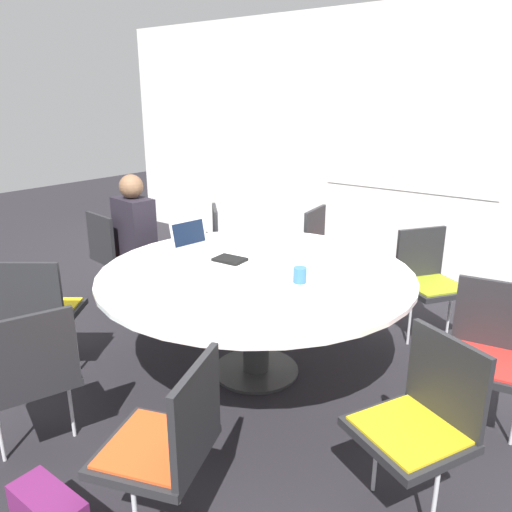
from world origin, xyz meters
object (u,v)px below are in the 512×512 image
Objects in this scene: chair_4 at (421,416)px; chair_0 at (115,250)px; chair_3 at (169,438)px; spiral_notebook at (230,259)px; person_0 at (136,233)px; chair_8 at (229,243)px; chair_5 at (489,348)px; chair_7 at (327,248)px; chair_6 at (428,276)px; laptop at (194,243)px; chair_1 at (40,306)px; chair_2 at (30,370)px; coffee_cup at (300,275)px.

chair_0 is at bearing 11.86° from chair_4.
chair_3 is 1.60m from spiral_notebook.
person_0 is at bearing 9.78° from chair_4.
chair_0 is at bearing -84.94° from chair_8.
chair_5 is (3.10, 0.11, 0.00)m from chair_0.
chair_8 is at bearing -68.70° from chair_7.
person_0 is at bearing 19.04° from chair_0.
chair_4 is at bearing 31.34° from chair_7.
chair_6 is 2.54× the size of laptop.
chair_1 is 2.80m from chair_6.
chair_3 is 1.08m from chair_4.
spiral_notebook is (-0.82, 1.36, 0.24)m from chair_3.
chair_5 and chair_8 have the same top height.
chair_1 is 1.87m from chair_8.
chair_7 is (-0.99, 0.18, 0.00)m from chair_6.
spiral_notebook is at bearing 13.61° from chair_2.
coffee_cup is (0.99, -0.10, -0.00)m from laptop.
chair_2 is 1.00× the size of chair_3.
chair_6 is (1.12, 2.58, 0.00)m from chair_2.
chair_2 is at bearing 73.29° from chair_3.
chair_8 is 3.90× the size of spiral_notebook.
laptop is (0.82, -0.13, 0.09)m from person_0.
chair_7 is 1.39m from laptop.
chair_0 is 2.08m from coffee_cup.
chair_5 is at bearing -76.52° from laptop.
chair_0 is at bearing 93.62° from laptop.
chair_8 is 0.87m from person_0.
chair_2 is 2.82m from chair_6.
person_0 is at bearing -53.37° from chair_7.
chair_2 is at bearing -10.39° from chair_7.
chair_0 is at bearing -160.96° from person_0.
chair_7 is (0.84, 2.30, 0.00)m from chair_1.
spiral_notebook is (-1.00, -1.17, 0.24)m from chair_6.
coffee_cup is at bearing 10.37° from chair_8.
person_0 is 1.21m from spiral_notebook.
chair_1 is at bearing -147.99° from coffee_cup.
chair_6 is 0.71× the size of person_0.
person_0 is at bearing 71.17° from chair_1.
person_0 reaches higher than chair_4.
chair_7 is at bearing 74.16° from chair_8.
coffee_cup is at bearing -5.45° from spiral_notebook.
chair_8 is at bearing 34.42° from chair_2.
chair_7 is (-1.57, 1.94, 0.00)m from chair_4.
chair_3 is at bearing 29.80° from chair_6.
chair_0 is 1.11m from laptop.
spiral_notebook is at bearing 4.62° from chair_4.
chair_1 is at bearing -46.19° from chair_8.
chair_5 is 2.54× the size of laptop.
chair_5 is at bearing 8.11° from spiral_notebook.
chair_6 is at bearing 71.99° from chair_7.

